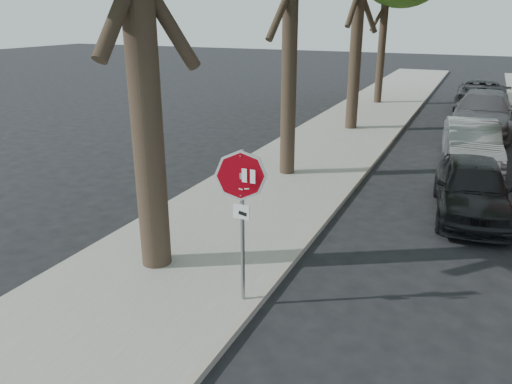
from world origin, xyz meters
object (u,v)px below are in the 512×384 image
stop_sign (242,198)px  car_d (481,95)px  car_c (482,113)px  car_b (471,144)px  car_a (472,188)px

stop_sign → car_d: stop_sign is taller
car_c → car_d: 5.77m
car_b → car_d: (0.02, 11.12, 0.00)m
car_b → car_d: bearing=82.5°
car_c → car_a: bearing=-88.8°
stop_sign → car_d: 21.89m
car_a → car_c: bearing=83.4°
stop_sign → car_a: (3.30, 5.95, -1.24)m
car_d → car_c: bearing=-88.9°
stop_sign → car_a: bearing=61.0°
stop_sign → car_c: stop_sign is taller
stop_sign → car_c: size_ratio=0.46×
stop_sign → car_d: bearing=81.8°
car_b → car_d: 11.12m
stop_sign → car_d: size_ratio=0.50×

